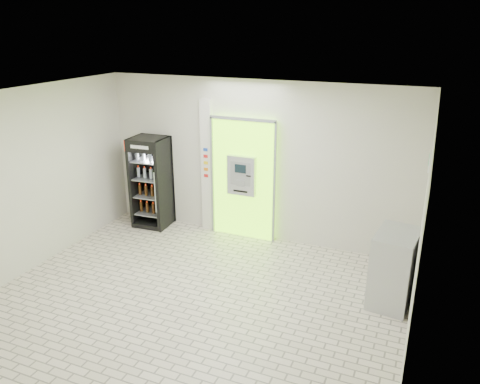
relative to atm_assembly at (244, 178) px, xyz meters
The scene contains 7 objects.
ground 2.69m from the atm_assembly, 85.26° to the right, with size 6.00×6.00×0.00m, color beige.
room_shell 2.51m from the atm_assembly, 85.26° to the right, with size 6.00×6.00×6.00m.
atm_assembly is the anchor object (origin of this frame).
pillar 0.79m from the atm_assembly, behind, with size 0.22×0.11×2.60m.
beverage_cooler 1.95m from the atm_assembly, behind, with size 0.72×0.67×1.83m.
steel_cabinet 3.26m from the atm_assembly, 24.42° to the right, with size 0.66×0.90×1.12m.
exit_sign 3.48m from the atm_assembly, 17.65° to the right, with size 0.02×0.22×0.26m.
Camera 1 is at (2.97, -5.33, 3.91)m, focal length 35.00 mm.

